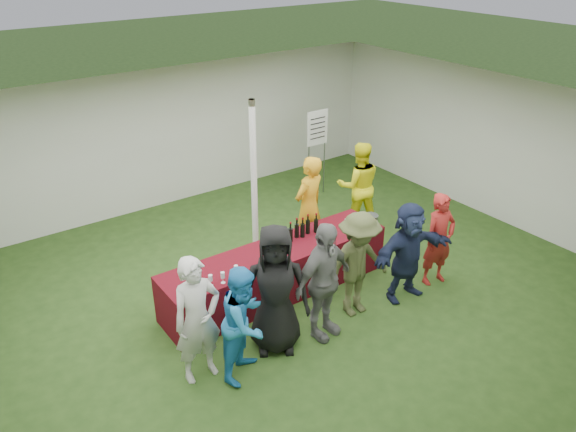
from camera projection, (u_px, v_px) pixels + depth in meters
ground at (271, 299)px, 8.41m from camera, size 60.00×60.00×0.00m
tent at (254, 183)px, 8.93m from camera, size 10.00×10.00×10.00m
serving_table at (277, 272)px, 8.40m from camera, size 3.60×0.80×0.75m
wine_bottles at (303, 229)px, 8.55m from camera, size 0.56×0.12×0.32m
wine_glasses at (252, 264)px, 7.67m from camera, size 2.83×0.15×0.16m
water_bottle at (272, 242)px, 8.22m from camera, size 0.07×0.07×0.23m
bar_towel at (354, 220)px, 9.06m from camera, size 0.25×0.18×0.03m
dump_bucket at (370, 220)px, 8.88m from camera, size 0.24×0.24×0.18m
wine_list_sign at (317, 134)px, 11.16m from camera, size 0.50×0.03×1.80m
staff_pourer at (309, 207)px, 9.24m from camera, size 0.72×0.56×1.75m
staff_back at (358, 185)px, 10.14m from camera, size 1.00×0.92×1.64m
customer_0 at (197, 320)px, 6.61m from camera, size 0.61×0.40×1.67m
customer_1 at (245, 322)px, 6.71m from camera, size 0.92×0.88×1.51m
customer_2 at (275, 290)px, 7.06m from camera, size 1.04×0.94×1.79m
customer_3 at (323, 282)px, 7.31m from camera, size 1.05×0.58×1.69m
customer_4 at (358, 265)px, 7.78m from camera, size 1.04×0.62×1.59m
customer_5 at (408, 252)px, 8.14m from camera, size 1.45×0.54×1.54m
customer_6 at (439, 239)px, 8.52m from camera, size 0.58×0.42×1.49m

